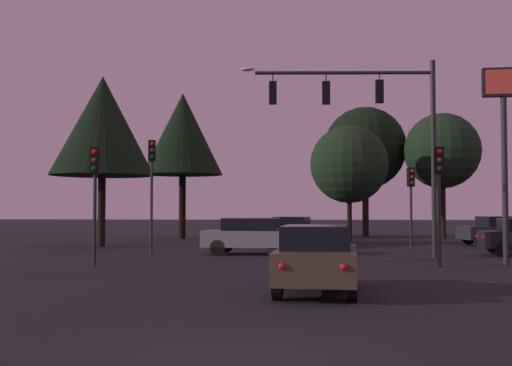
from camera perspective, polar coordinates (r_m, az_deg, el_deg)
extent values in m
plane|color=black|center=(32.28, 2.65, -5.75)|extent=(168.00, 168.00, 0.00)
cylinder|color=#232326|center=(25.48, 15.79, 2.15)|extent=(0.20, 0.20, 7.73)
cylinder|color=#232326|center=(25.30, 7.95, 9.86)|extent=(6.96, 0.53, 0.14)
ellipsoid|color=#F4EACC|center=(25.14, -0.78, 10.26)|extent=(0.56, 0.28, 0.16)
cylinder|color=#232326|center=(25.48, 11.10, 9.45)|extent=(0.05, 0.05, 0.30)
cube|color=black|center=(25.37, 11.11, 8.13)|extent=(0.31, 0.26, 0.90)
sphere|color=red|center=(25.55, 11.05, 8.69)|extent=(0.18, 0.18, 0.18)
sphere|color=#56380C|center=(25.50, 11.05, 8.07)|extent=(0.18, 0.18, 0.18)
sphere|color=#0C4219|center=(25.45, 11.06, 7.45)|extent=(0.18, 0.18, 0.18)
cylinder|color=#232326|center=(25.19, 6.36, 9.50)|extent=(0.05, 0.05, 0.34)
cube|color=black|center=(25.06, 6.36, 8.11)|extent=(0.31, 0.26, 0.90)
sphere|color=red|center=(25.25, 6.33, 8.68)|extent=(0.18, 0.18, 0.18)
sphere|color=#56380C|center=(25.20, 6.33, 8.05)|extent=(0.18, 0.18, 0.18)
sphere|color=#0C4219|center=(25.15, 6.33, 7.42)|extent=(0.18, 0.18, 0.18)
cylinder|color=#232326|center=(25.07, 1.53, 9.55)|extent=(0.05, 0.05, 0.34)
cube|color=black|center=(24.95, 1.53, 8.16)|extent=(0.31, 0.26, 0.90)
sphere|color=red|center=(25.14, 1.53, 8.73)|extent=(0.18, 0.18, 0.18)
sphere|color=#56380C|center=(25.08, 1.53, 8.10)|extent=(0.18, 0.18, 0.18)
sphere|color=#0C4219|center=(25.03, 1.53, 7.47)|extent=(0.18, 0.18, 0.18)
cylinder|color=#232326|center=(27.58, -9.44, -2.15)|extent=(0.12, 0.12, 3.98)
cube|color=black|center=(27.70, -9.40, 2.90)|extent=(0.36, 0.33, 0.90)
sphere|color=red|center=(27.59, -9.37, 3.51)|extent=(0.18, 0.18, 0.18)
sphere|color=#56380C|center=(27.56, -9.37, 2.93)|extent=(0.18, 0.18, 0.18)
sphere|color=#0C4219|center=(27.54, -9.37, 2.35)|extent=(0.18, 0.18, 0.18)
cylinder|color=#232326|center=(30.59, 13.87, -3.09)|extent=(0.12, 0.12, 2.96)
cube|color=black|center=(30.63, 13.83, 0.52)|extent=(0.36, 0.33, 0.90)
sphere|color=red|center=(30.52, 13.95, 1.06)|extent=(0.18, 0.18, 0.18)
sphere|color=#56380C|center=(30.51, 13.96, 0.53)|extent=(0.18, 0.18, 0.18)
sphere|color=#0C4219|center=(30.49, 13.96, 0.01)|extent=(0.18, 0.18, 0.18)
cylinder|color=#232326|center=(21.65, -14.39, -3.26)|extent=(0.12, 0.12, 3.06)
cube|color=black|center=(21.71, -14.34, 1.97)|extent=(0.31, 0.26, 0.90)
sphere|color=red|center=(21.60, -14.43, 2.74)|extent=(0.18, 0.18, 0.18)
sphere|color=#56380C|center=(21.58, -14.43, 2.00)|extent=(0.18, 0.18, 0.18)
sphere|color=#0C4219|center=(21.56, -14.44, 1.26)|extent=(0.18, 0.18, 0.18)
cylinder|color=#232326|center=(21.53, 16.26, -3.27)|extent=(0.12, 0.12, 3.04)
cube|color=black|center=(21.59, 16.19, 1.97)|extent=(0.30, 0.24, 0.90)
sphere|color=red|center=(21.47, 16.26, 2.75)|extent=(0.18, 0.18, 0.18)
sphere|color=#56380C|center=(21.45, 16.27, 2.00)|extent=(0.18, 0.18, 0.18)
sphere|color=#0C4219|center=(21.43, 16.28, 1.26)|extent=(0.18, 0.18, 0.18)
cube|color=#473828|center=(14.42, 5.58, -7.25)|extent=(2.03, 4.03, 0.68)
cube|color=black|center=(14.23, 5.54, -4.89)|extent=(1.65, 2.22, 0.52)
cylinder|color=black|center=(15.78, 3.03, -8.08)|extent=(0.25, 0.65, 0.64)
cylinder|color=black|center=(15.72, 8.63, -8.08)|extent=(0.25, 0.65, 0.64)
cylinder|color=black|center=(13.24, 1.96, -9.18)|extent=(0.25, 0.65, 0.64)
cylinder|color=black|center=(13.15, 8.67, -9.19)|extent=(0.25, 0.65, 0.64)
sphere|color=red|center=(12.51, 2.34, -7.54)|extent=(0.14, 0.14, 0.14)
sphere|color=red|center=(12.44, 7.93, -7.55)|extent=(0.14, 0.14, 0.14)
cube|color=gray|center=(26.41, -0.07, -5.06)|extent=(4.46, 2.12, 0.68)
cube|color=black|center=(26.41, -0.40, -3.76)|extent=(2.46, 1.70, 0.52)
cylinder|color=black|center=(27.00, 3.19, -5.72)|extent=(0.66, 0.26, 0.64)
cylinder|color=black|center=(25.48, 2.84, -5.92)|extent=(0.66, 0.26, 0.64)
cylinder|color=black|center=(27.44, -2.77, -5.67)|extent=(0.66, 0.26, 0.64)
cylinder|color=black|center=(25.94, -3.47, -5.85)|extent=(0.66, 0.26, 0.64)
sphere|color=red|center=(27.42, -4.37, -4.74)|extent=(0.14, 0.14, 0.14)
sphere|color=red|center=(26.24, -4.99, -4.85)|extent=(0.14, 0.14, 0.14)
cylinder|color=black|center=(28.39, 20.76, -5.40)|extent=(0.65, 0.25, 0.64)
cylinder|color=black|center=(26.93, 21.46, -5.56)|extent=(0.65, 0.25, 0.64)
sphere|color=red|center=(28.07, 19.41, -4.56)|extent=(0.14, 0.14, 0.14)
sphere|color=red|center=(26.91, 19.91, -4.65)|extent=(0.14, 0.14, 0.14)
cube|color=#232328|center=(35.38, 21.13, -4.22)|extent=(4.27, 2.55, 0.68)
cube|color=black|center=(35.44, 21.33, -3.25)|extent=(2.42, 1.95, 0.52)
cylinder|color=black|center=(34.07, 19.83, -4.89)|extent=(0.67, 0.32, 0.64)
cylinder|color=black|center=(35.51, 18.64, -4.80)|extent=(0.67, 0.32, 0.64)
cube|color=#473828|center=(31.49, 3.24, -4.63)|extent=(2.44, 4.30, 0.68)
cube|color=black|center=(31.62, 3.28, -3.53)|extent=(1.89, 2.42, 0.52)
cylinder|color=black|center=(30.05, 4.33, -5.38)|extent=(0.30, 0.66, 0.64)
cylinder|color=black|center=(30.34, 1.30, -5.36)|extent=(0.30, 0.66, 0.64)
cylinder|color=black|center=(32.70, 5.04, -5.14)|extent=(0.30, 0.66, 0.64)
cylinder|color=black|center=(32.96, 2.25, -5.12)|extent=(0.30, 0.66, 0.64)
sphere|color=red|center=(33.40, 4.91, -4.32)|extent=(0.14, 0.14, 0.14)
sphere|color=red|center=(33.60, 2.76, -4.32)|extent=(0.14, 0.14, 0.14)
cylinder|color=#232326|center=(23.17, 21.60, 0.23)|extent=(0.20, 0.20, 5.76)
cube|color=black|center=(23.56, 21.47, 8.48)|extent=(1.41, 0.34, 1.00)
cube|color=#EF4C38|center=(23.43, 21.55, 8.54)|extent=(1.23, 0.10, 0.84)
cylinder|color=black|center=(38.07, 8.46, -2.99)|extent=(0.29, 0.29, 2.96)
sphere|color=black|center=(38.17, 8.43, 1.70)|extent=(4.68, 4.68, 4.68)
cylinder|color=black|center=(42.99, 16.56, -2.15)|extent=(0.36, 0.36, 4.00)
sphere|color=black|center=(43.16, 16.50, 2.82)|extent=(4.97, 4.97, 4.97)
cylinder|color=black|center=(32.82, -13.80, -2.48)|extent=(0.39, 0.39, 3.60)
cone|color=black|center=(33.10, -13.72, 5.06)|extent=(5.27, 5.27, 5.09)
cylinder|color=black|center=(44.81, 9.88, -2.11)|extent=(0.45, 0.45, 4.18)
sphere|color=black|center=(45.02, 9.84, 3.14)|extent=(5.78, 5.78, 5.78)
cylinder|color=black|center=(40.90, -6.69, -2.14)|extent=(0.45, 0.45, 4.12)
cone|color=black|center=(41.20, -6.65, 4.44)|extent=(5.21, 5.21, 5.32)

